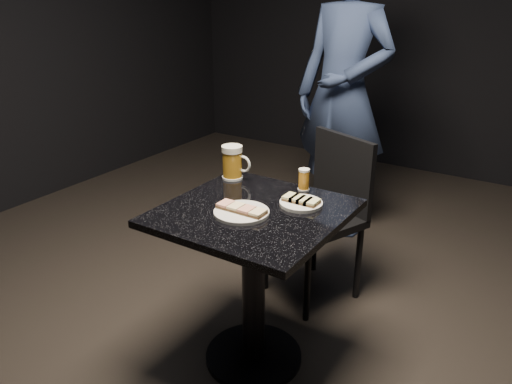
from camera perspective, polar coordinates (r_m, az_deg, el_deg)
floor at (r=2.43m, az=-0.27°, el=-18.38°), size 6.00×6.00×0.00m
plate_large at (r=1.98m, az=-1.67°, el=-2.35°), size 0.22×0.22×0.01m
plate_small at (r=2.07m, az=5.17°, el=-1.30°), size 0.18×0.18×0.01m
patron at (r=3.36m, az=9.94°, el=10.93°), size 0.75×0.55×1.88m
table at (r=2.13m, az=-0.29°, el=-7.96°), size 0.70×0.70×0.75m
beer_mug at (r=2.33m, az=-2.66°, el=3.42°), size 0.14×0.10×0.16m
beer_tumbler at (r=2.21m, az=5.49°, el=1.42°), size 0.05×0.05×0.10m
chair at (r=2.67m, az=7.76°, el=-1.77°), size 0.55×0.55×0.88m
canapes_on_plate_large at (r=1.97m, az=-1.67°, el=-1.92°), size 0.21×0.07×0.02m
canapes_on_plate_small at (r=2.06m, az=5.18°, el=-0.89°), size 0.15×0.07×0.02m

